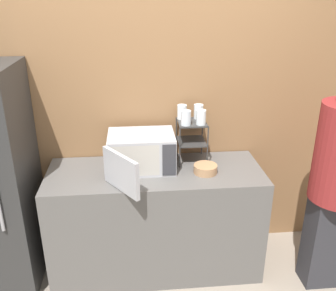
{
  "coord_description": "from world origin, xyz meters",
  "views": [
    {
      "loc": [
        -0.15,
        -2.27,
        2.18
      ],
      "look_at": [
        0.1,
        0.35,
        1.09
      ],
      "focal_mm": 40.0,
      "sensor_mm": 36.0,
      "label": 1
    }
  ],
  "objects": [
    {
      "name": "glass_front_left",
      "position": [
        0.25,
        0.41,
        1.28
      ],
      "size": [
        0.08,
        0.08,
        0.11
      ],
      "color": "silver",
      "rests_on": "dish_rack"
    },
    {
      "name": "glass_back_right",
      "position": [
        0.37,
        0.56,
        1.28
      ],
      "size": [
        0.08,
        0.08,
        0.11
      ],
      "color": "silver",
      "rests_on": "dish_rack"
    },
    {
      "name": "ground_plane",
      "position": [
        0.0,
        0.0,
        0.0
      ],
      "size": [
        12.0,
        12.0,
        0.0
      ],
      "primitive_type": "plane",
      "color": "gray"
    },
    {
      "name": "glass_back_left",
      "position": [
        0.24,
        0.56,
        1.28
      ],
      "size": [
        0.08,
        0.08,
        0.11
      ],
      "color": "silver",
      "rests_on": "dish_rack"
    },
    {
      "name": "microwave",
      "position": [
        -0.11,
        0.37,
        1.03
      ],
      "size": [
        0.53,
        0.7,
        0.28
      ],
      "color": "#ADADB2",
      "rests_on": "counter"
    },
    {
      "name": "wall_back",
      "position": [
        0.0,
        0.68,
        1.3
      ],
      "size": [
        8.0,
        0.06,
        2.6
      ],
      "color": "olive",
      "rests_on": "ground_plane"
    },
    {
      "name": "bowl",
      "position": [
        0.38,
        0.25,
        0.92
      ],
      "size": [
        0.18,
        0.18,
        0.06
      ],
      "color": "#AD7F56",
      "rests_on": "counter"
    },
    {
      "name": "dish_rack",
      "position": [
        0.3,
        0.48,
        1.13
      ],
      "size": [
        0.23,
        0.25,
        0.34
      ],
      "color": "#333333",
      "rests_on": "counter"
    },
    {
      "name": "glass_front_right",
      "position": [
        0.36,
        0.42,
        1.28
      ],
      "size": [
        0.08,
        0.08,
        0.11
      ],
      "color": "silver",
      "rests_on": "dish_rack"
    },
    {
      "name": "counter",
      "position": [
        0.0,
        0.32,
        0.44
      ],
      "size": [
        1.67,
        0.64,
        0.89
      ],
      "color": "#595654",
      "rests_on": "ground_plane"
    }
  ]
}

